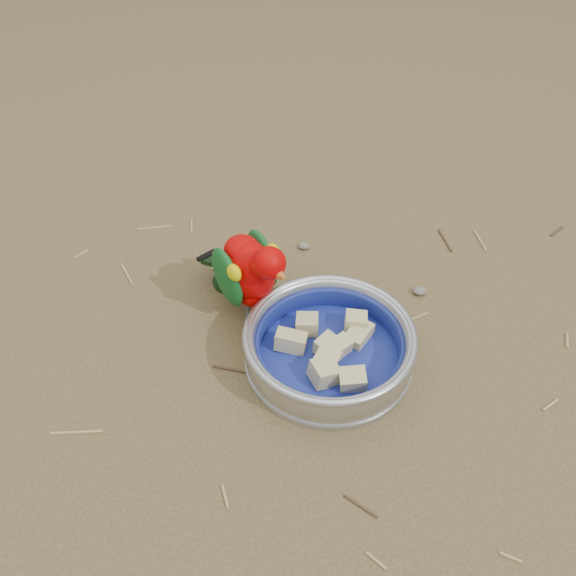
{
  "coord_description": "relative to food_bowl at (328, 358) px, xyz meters",
  "views": [
    {
      "loc": [
        -0.1,
        -0.5,
        0.71
      ],
      "look_at": [
        -0.06,
        0.16,
        0.08
      ],
      "focal_mm": 40.0,
      "sensor_mm": 36.0,
      "label": 1
    }
  ],
  "objects": [
    {
      "name": "bowl_wall",
      "position": [
        0.0,
        0.0,
        0.03
      ],
      "size": [
        0.24,
        0.24,
        0.04
      ],
      "primitive_type": null,
      "color": "#B2B2BA",
      "rests_on": "food_bowl"
    },
    {
      "name": "ground",
      "position": [
        0.0,
        -0.09,
        -0.01
      ],
      "size": [
        60.0,
        60.0,
        0.0
      ],
      "primitive_type": "plane",
      "color": "brown"
    },
    {
      "name": "fruit_wedges",
      "position": [
        0.0,
        0.0,
        0.02
      ],
      "size": [
        0.14,
        0.14,
        0.03
      ],
      "primitive_type": null,
      "color": "#CBBA81",
      "rests_on": "food_bowl"
    },
    {
      "name": "ground_debris",
      "position": [
        -0.05,
        -0.08,
        -0.01
      ],
      "size": [
        0.9,
        0.8,
        0.01
      ],
      "primitive_type": null,
      "color": "tan",
      "rests_on": "ground"
    },
    {
      "name": "lory_parrot",
      "position": [
        -0.11,
        0.11,
        0.07
      ],
      "size": [
        0.18,
        0.2,
        0.15
      ],
      "primitive_type": null,
      "rotation": [
        0.0,
        0.0,
        -2.5
      ],
      "color": "#BA0101",
      "rests_on": "ground"
    },
    {
      "name": "food_bowl",
      "position": [
        0.0,
        0.0,
        0.0
      ],
      "size": [
        0.24,
        0.24,
        0.02
      ],
      "primitive_type": "cylinder",
      "color": "#B2B2BA",
      "rests_on": "ground"
    }
  ]
}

